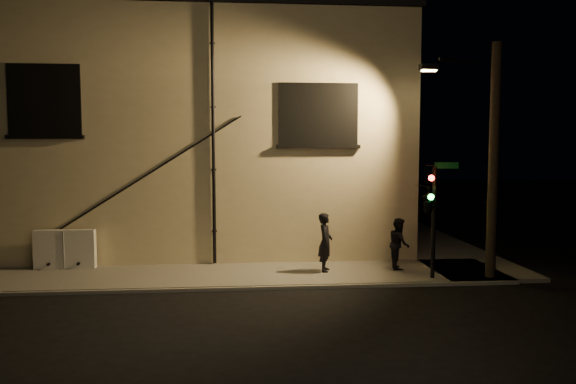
{
  "coord_description": "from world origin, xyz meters",
  "views": [
    {
      "loc": [
        -1.05,
        -15.25,
        4.01
      ],
      "look_at": [
        0.5,
        1.8,
        2.55
      ],
      "focal_mm": 35.0,
      "sensor_mm": 36.0,
      "label": 1
    }
  ],
  "objects": [
    {
      "name": "traffic_signal",
      "position": [
        4.42,
        0.33,
        2.39
      ],
      "size": [
        1.22,
        1.98,
        3.38
      ],
      "color": "black",
      "rests_on": "sidewalk"
    },
    {
      "name": "ground",
      "position": [
        0.0,
        0.0,
        0.0
      ],
      "size": [
        90.0,
        90.0,
        0.0
      ],
      "primitive_type": "plane",
      "color": "black"
    },
    {
      "name": "utility_cabinet",
      "position": [
        -6.46,
        2.7,
        0.73
      ],
      "size": [
        1.86,
        0.31,
        1.22
      ],
      "primitive_type": "cube",
      "color": "white",
      "rests_on": "sidewalk"
    },
    {
      "name": "sidewalk",
      "position": [
        1.22,
        4.39,
        0.06
      ],
      "size": [
        21.0,
        16.0,
        0.12
      ],
      "color": "slate",
      "rests_on": "ground"
    },
    {
      "name": "building",
      "position": [
        -3.0,
        8.99,
        4.4
      ],
      "size": [
        16.2,
        12.23,
        8.8
      ],
      "color": "beige",
      "rests_on": "ground"
    },
    {
      "name": "streetlamp_pole",
      "position": [
        6.25,
        0.47,
        3.69
      ],
      "size": [
        2.02,
        1.38,
        6.92
      ],
      "color": "black",
      "rests_on": "ground"
    },
    {
      "name": "pedestrian_b",
      "position": [
        3.98,
        1.7,
        0.92
      ],
      "size": [
        0.71,
        0.85,
        1.6
      ],
      "primitive_type": "imported",
      "rotation": [
        0.0,
        0.0,
        1.44
      ],
      "color": "black",
      "rests_on": "sidewalk"
    },
    {
      "name": "pedestrian_a",
      "position": [
        1.63,
        1.57,
        1.02
      ],
      "size": [
        0.56,
        0.73,
        1.8
      ],
      "primitive_type": "imported",
      "rotation": [
        0.0,
        0.0,
        1.35
      ],
      "color": "black",
      "rests_on": "sidewalk"
    }
  ]
}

